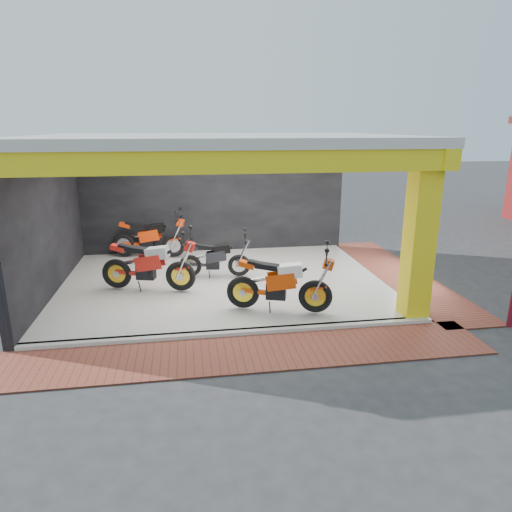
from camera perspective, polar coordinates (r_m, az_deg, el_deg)
The scene contains 15 objects.
ground at distance 9.89m, azimuth -3.10°, elevation -7.31°, with size 80.00×80.00×0.00m, color #2D2D30.
showroom_floor at distance 11.73m, azimuth -4.11°, elevation -3.27°, with size 8.00×6.00×0.10m, color white.
showroom_ceiling at distance 11.08m, azimuth -4.48°, elevation 14.34°, with size 8.40×6.40×0.20m, color beige.
back_wall at distance 14.33m, azimuth -5.32°, elevation 7.24°, with size 8.20×0.20×3.50m, color black.
left_wall at distance 11.70m, azimuth -24.76°, elevation 3.88°, with size 0.20×6.20×3.50m, color black.
corner_column at distance 9.74m, azimuth 19.77°, elevation 2.24°, with size 0.50×0.50×3.50m, color yellow.
header_beam_front at distance 8.11m, azimuth -2.72°, elevation 11.69°, with size 8.40×0.30×0.40m, color yellow.
header_beam_right at distance 12.09m, azimuth 15.30°, elevation 12.55°, with size 0.30×6.40×0.40m, color yellow.
floor_kerb at distance 8.94m, azimuth -2.43°, elevation -9.57°, with size 8.00×0.20×0.10m, color white.
paver_front at distance 8.26m, azimuth -1.80°, elevation -12.10°, with size 9.00×1.40×0.03m, color brown.
paver_right at distance 13.01m, azimuth 17.47°, elevation -2.20°, with size 1.40×7.00×0.03m, color brown.
moto_hero at distance 9.50m, azimuth 7.50°, elevation -3.08°, with size 2.37×0.88×1.45m, color #E14209, non-canonical shape.
moto_row_a at distance 10.81m, azimuth -9.49°, elevation -0.72°, with size 2.42×0.90×1.48m, color red, non-canonical shape.
moto_row_b at distance 11.78m, azimuth -2.14°, elevation 0.15°, with size 1.96×0.72×1.19m, color black, non-canonical shape.
moto_row_d at distance 13.74m, azimuth -10.33°, elevation 2.66°, with size 2.31×0.86×1.41m, color #FE3C0A, non-canonical shape.
Camera 1 is at (-0.87, -9.04, 3.90)m, focal length 32.00 mm.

